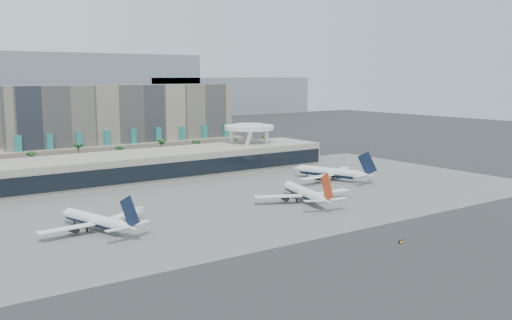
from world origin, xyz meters
TOP-DOWN VIEW (x-y plane):
  - ground at (0.00, 0.00)m, footprint 900.00×900.00m
  - apron_pad at (0.00, 55.00)m, footprint 260.00×130.00m
  - mountain_ridge at (27.88, 470.00)m, footprint 680.00×60.00m
  - hotel at (10.00, 174.41)m, footprint 140.00×30.00m
  - terminal at (0.00, 109.84)m, footprint 170.00×32.50m
  - saucer_structure at (55.00, 116.00)m, footprint 26.00×26.00m
  - palm_row at (7.00, 145.00)m, footprint 157.80×2.80m
  - airliner_left at (-56.83, 35.64)m, footprint 35.75×37.03m
  - airliner_centre at (21.03, 29.58)m, footprint 38.36×39.83m
  - airliner_right at (60.02, 57.82)m, footprint 39.13×40.45m
  - service_vehicle_a at (-38.24, 48.16)m, footprint 4.98×3.23m
  - service_vehicle_b at (26.23, 28.54)m, footprint 4.14×3.00m
  - taxiway_sign at (8.96, -26.88)m, footprint 2.08×0.49m

SIDE VIEW (x-z plane):
  - ground at x=0.00m, z-range 0.00..0.00m
  - apron_pad at x=0.00m, z-range 0.00..0.06m
  - taxiway_sign at x=8.96m, z-range 0.00..0.93m
  - service_vehicle_b at x=26.23m, z-range 0.00..1.91m
  - service_vehicle_a at x=-38.24m, z-range 0.00..2.24m
  - airliner_left at x=-56.83m, z-range -3.26..9.89m
  - airliner_centre at x=21.03m, z-range -3.47..10.52m
  - airliner_right at x=60.02m, z-range -3.60..10.94m
  - terminal at x=0.00m, z-range -0.73..13.77m
  - palm_row at x=7.00m, z-range 3.95..17.05m
  - hotel at x=10.00m, z-range -4.19..37.81m
  - saucer_structure at x=55.00m, z-range 7.51..29.40m
  - mountain_ridge at x=27.88m, z-range -5.11..64.89m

